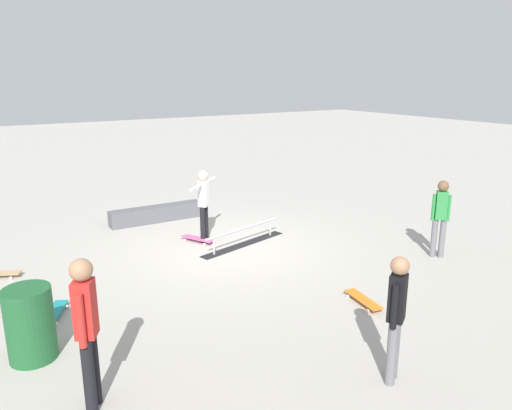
# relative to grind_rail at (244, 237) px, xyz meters

# --- Properties ---
(ground_plane) EXTENTS (60.00, 60.00, 0.00)m
(ground_plane) POSITION_rel_grind_rail_xyz_m (0.43, -0.06, -0.17)
(ground_plane) COLOR #ADA89E
(grind_rail) EXTENTS (2.27, 0.80, 0.39)m
(grind_rail) POSITION_rel_grind_rail_xyz_m (0.00, 0.00, 0.00)
(grind_rail) COLOR black
(grind_rail) RESTS_ON ground_plane
(skate_ledge) EXTENTS (2.31, 0.45, 0.38)m
(skate_ledge) POSITION_rel_grind_rail_xyz_m (0.97, -2.64, 0.02)
(skate_ledge) COLOR #595960
(skate_ledge) RESTS_ON ground_plane
(skater_main) EXTENTS (1.01, 0.89, 1.57)m
(skater_main) POSITION_rel_grind_rail_xyz_m (0.61, -0.67, 0.75)
(skater_main) COLOR black
(skater_main) RESTS_ON ground_plane
(skateboard_main) EXTENTS (0.53, 0.81, 0.09)m
(skateboard_main) POSITION_rel_grind_rail_xyz_m (0.77, -0.69, -0.10)
(skateboard_main) COLOR #E05993
(skateboard_main) RESTS_ON ground_plane
(bystander_black_shirt) EXTENTS (0.34, 0.26, 1.58)m
(bystander_black_shirt) POSITION_rel_grind_rail_xyz_m (0.95, 5.07, 0.72)
(bystander_black_shirt) COLOR slate
(bystander_black_shirt) RESTS_ON ground_plane
(bystander_red_shirt) EXTENTS (0.29, 0.38, 1.75)m
(bystander_red_shirt) POSITION_rel_grind_rail_xyz_m (4.10, 3.69, 0.82)
(bystander_red_shirt) COLOR black
(bystander_red_shirt) RESTS_ON ground_plane
(bystander_green_shirt) EXTENTS (0.30, 0.30, 1.57)m
(bystander_green_shirt) POSITION_rel_grind_rail_xyz_m (-2.93, 2.67, 0.72)
(bystander_green_shirt) COLOR slate
(bystander_green_shirt) RESTS_ON ground_plane
(loose_skateboard_teal) EXTENTS (0.54, 0.80, 0.09)m
(loose_skateboard_teal) POSITION_rel_grind_rail_xyz_m (4.08, 1.26, -0.10)
(loose_skateboard_teal) COLOR teal
(loose_skateboard_teal) RESTS_ON ground_plane
(loose_skateboard_orange) EXTENTS (0.35, 0.82, 0.09)m
(loose_skateboard_orange) POSITION_rel_grind_rail_xyz_m (-0.20, 3.42, -0.10)
(loose_skateboard_orange) COLOR orange
(loose_skateboard_orange) RESTS_ON ground_plane
(trash_bin) EXTENTS (0.60, 0.60, 0.97)m
(trash_bin) POSITION_rel_grind_rail_xyz_m (4.51, 2.28, 0.32)
(trash_bin) COLOR #1E592D
(trash_bin) RESTS_ON ground_plane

